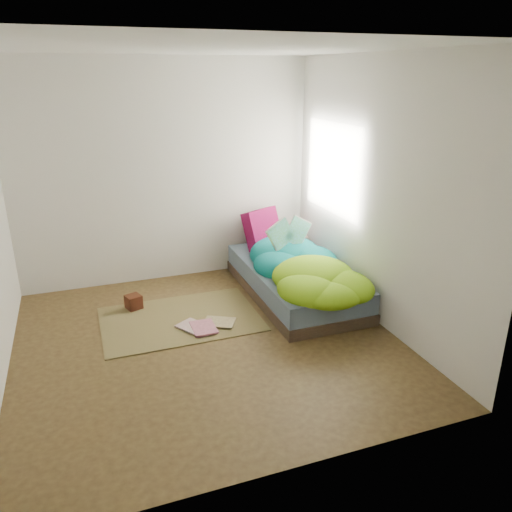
{
  "coord_description": "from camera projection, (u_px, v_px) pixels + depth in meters",
  "views": [
    {
      "loc": [
        -1.0,
        -4.07,
        2.43
      ],
      "look_at": [
        0.76,
        0.75,
        0.52
      ],
      "focal_mm": 35.0,
      "sensor_mm": 36.0,
      "label": 1
    }
  ],
  "objects": [
    {
      "name": "duvet",
      "position": [
        304.0,
        259.0,
        5.41
      ],
      "size": [
        0.96,
        1.84,
        0.34
      ],
      "primitive_type": null,
      "color": "#076977",
      "rests_on": "bed"
    },
    {
      "name": "pillow_floral",
      "position": [
        284.0,
        239.0,
        6.42
      ],
      "size": [
        0.58,
        0.39,
        0.12
      ],
      "primitive_type": "cube",
      "rotation": [
        0.0,
        0.0,
        0.09
      ],
      "color": "beige",
      "rests_on": "bed"
    },
    {
      "name": "rug",
      "position": [
        180.0,
        319.0,
        5.19
      ],
      "size": [
        1.6,
        1.1,
        0.01
      ],
      "primitive_type": "cube",
      "color": "brown",
      "rests_on": "ground"
    },
    {
      "name": "floor_book_b",
      "position": [
        192.0,
        330.0,
        4.93
      ],
      "size": [
        0.24,
        0.32,
        0.03
      ],
      "primitive_type": "imported",
      "rotation": [
        0.0,
        0.0,
        -0.01
      ],
      "color": "pink",
      "rests_on": "rug"
    },
    {
      "name": "floor_book_a",
      "position": [
        185.0,
        331.0,
        4.91
      ],
      "size": [
        0.36,
        0.38,
        0.02
      ],
      "primitive_type": "imported",
      "rotation": [
        0.0,
        0.0,
        0.57
      ],
      "color": "beige",
      "rests_on": "rug"
    },
    {
      "name": "room_walls",
      "position": [
        203.0,
        173.0,
        4.2
      ],
      "size": [
        3.54,
        3.54,
        2.62
      ],
      "color": "silver",
      "rests_on": "ground"
    },
    {
      "name": "bed",
      "position": [
        294.0,
        281.0,
        5.72
      ],
      "size": [
        1.0,
        2.0,
        0.34
      ],
      "color": "#37271E",
      "rests_on": "ground"
    },
    {
      "name": "floor_book_c",
      "position": [
        217.0,
        328.0,
        4.98
      ],
      "size": [
        0.38,
        0.34,
        0.02
      ],
      "primitive_type": "imported",
      "rotation": [
        0.0,
        0.0,
        1.07
      ],
      "color": "tan",
      "rests_on": "rug"
    },
    {
      "name": "ground",
      "position": [
        208.0,
        342.0,
        4.75
      ],
      "size": [
        3.5,
        3.5,
        0.0
      ],
      "primitive_type": "cube",
      "color": "#423019",
      "rests_on": "ground"
    },
    {
      "name": "wooden_box",
      "position": [
        134.0,
        302.0,
        5.39
      ],
      "size": [
        0.19,
        0.19,
        0.15
      ],
      "primitive_type": "cube",
      "rotation": [
        0.0,
        0.0,
        0.34
      ],
      "color": "#3E1D0E",
      "rests_on": "rug"
    },
    {
      "name": "pillow_magenta",
      "position": [
        262.0,
        229.0,
        6.21
      ],
      "size": [
        0.5,
        0.36,
        0.49
      ],
      "primitive_type": "cube",
      "rotation": [
        0.0,
        0.0,
        0.47
      ],
      "color": "#500524",
      "rests_on": "bed"
    },
    {
      "name": "open_book",
      "position": [
        290.0,
        224.0,
        5.55
      ],
      "size": [
        0.49,
        0.19,
        0.29
      ],
      "primitive_type": null,
      "rotation": [
        0.0,
        0.0,
        0.19
      ],
      "color": "green",
      "rests_on": "duvet"
    }
  ]
}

